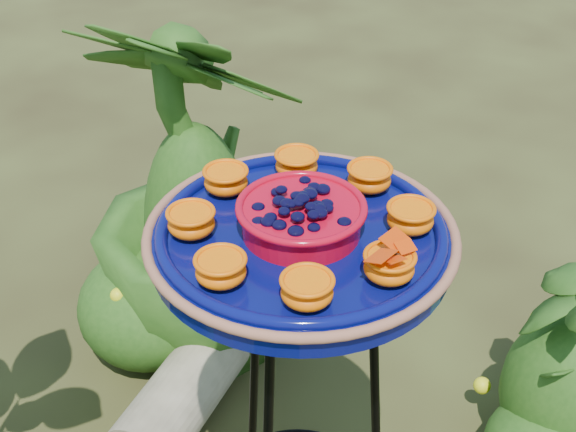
# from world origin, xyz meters

# --- Properties ---
(tripod_stand) EXTENTS (0.41, 0.41, 0.88)m
(tripod_stand) POSITION_xyz_m (-0.01, -0.14, 0.53)
(tripod_stand) COLOR black
(tripod_stand) RESTS_ON ground
(feeder_dish) EXTENTS (0.58, 0.58, 0.10)m
(feeder_dish) POSITION_xyz_m (-0.01, -0.14, 0.92)
(feeder_dish) COLOR #060B50
(feeder_dish) RESTS_ON tripod_stand
(driftwood_log) EXTENTS (0.55, 0.24, 0.18)m
(driftwood_log) POSITION_xyz_m (0.28, 0.34, 0.09)
(driftwood_log) COLOR tan
(driftwood_log) RESTS_ON ground
(shrub_back_right) EXTENTS (0.63, 0.63, 0.99)m
(shrub_back_right) POSITION_xyz_m (0.51, 0.47, 0.50)
(shrub_back_right) COLOR #224D14
(shrub_back_right) RESTS_ON ground
(shrub_front_right) EXTENTS (0.36, 0.25, 0.65)m
(shrub_front_right) POSITION_xyz_m (0.62, -0.49, 0.33)
(shrub_front_right) COLOR #224D14
(shrub_front_right) RESTS_ON ground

